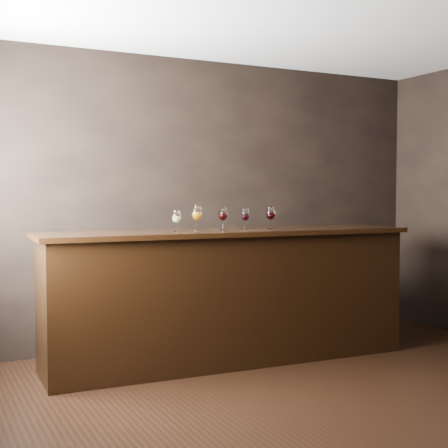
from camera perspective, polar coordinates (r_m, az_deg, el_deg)
name	(u,v)px	position (r m, az deg, el deg)	size (l,w,h in m)	color
ground	(340,408)	(4.57, 10.52, -16.19)	(5.00, 5.00, 0.00)	black
room_shell	(304,146)	(4.29, 7.33, 7.13)	(5.02, 4.52, 2.81)	black
bar_counter	(228,298)	(5.54, 0.37, -6.76)	(3.20, 0.69, 1.12)	black
bar_top	(228,232)	(5.47, 0.37, -0.74)	(3.31, 0.77, 0.04)	black
back_bar_shelf	(210,303)	(6.14, -1.31, -7.21)	(2.28, 0.40, 0.82)	black
glass_white	(176,217)	(5.23, -4.37, 0.61)	(0.07, 0.07, 0.18)	white
glass_amber	(197,214)	(5.37, -2.48, 0.95)	(0.09, 0.09, 0.21)	white
glass_red_a	(223,214)	(5.44, -0.09, 0.88)	(0.08, 0.08, 0.20)	white
glass_red_b	(245,215)	(5.56, 1.95, 0.82)	(0.08, 0.08, 0.18)	white
glass_red_c	(271,214)	(5.63, 4.28, 0.95)	(0.08, 0.08, 0.20)	white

